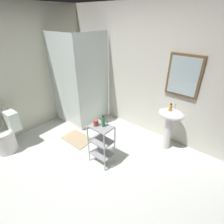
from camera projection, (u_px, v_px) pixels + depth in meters
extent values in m
cube|color=silver|center=(79.00, 174.00, 2.80)|extent=(4.20, 4.20, 0.02)
cube|color=silver|center=(143.00, 73.00, 3.43)|extent=(4.20, 0.10, 2.50)
cube|color=brown|center=(184.00, 76.00, 2.88)|extent=(0.56, 0.03, 0.72)
cube|color=silver|center=(183.00, 76.00, 2.87)|extent=(0.48, 0.01, 0.64)
cube|color=silver|center=(6.00, 77.00, 3.20)|extent=(0.10, 4.20, 2.50)
cube|color=white|center=(83.00, 115.00, 4.38)|extent=(0.90, 0.90, 0.10)
cube|color=silver|center=(63.00, 82.00, 3.58)|extent=(0.90, 0.02, 1.90)
cube|color=silver|center=(94.00, 81.00, 3.64)|extent=(0.02, 0.90, 1.90)
cylinder|color=silver|center=(78.00, 86.00, 3.34)|extent=(0.04, 0.04, 1.90)
cylinder|color=silver|center=(83.00, 113.00, 4.35)|extent=(0.08, 0.08, 0.00)
cylinder|color=white|center=(168.00, 133.00, 3.21)|extent=(0.15, 0.15, 0.68)
ellipsoid|color=white|center=(171.00, 114.00, 3.01)|extent=(0.46, 0.37, 0.13)
cylinder|color=silver|center=(175.00, 106.00, 3.04)|extent=(0.03, 0.03, 0.10)
cylinder|color=white|center=(5.00, 142.00, 3.19)|extent=(0.37, 0.37, 0.40)
torus|color=white|center=(2.00, 133.00, 3.09)|extent=(0.37, 0.37, 0.04)
cube|color=white|center=(11.00, 120.00, 3.15)|extent=(0.35, 0.17, 0.36)
cylinder|color=silver|center=(88.00, 144.00, 2.87)|extent=(0.02, 0.02, 0.74)
cylinder|color=silver|center=(104.00, 154.00, 2.68)|extent=(0.02, 0.02, 0.74)
cylinder|color=silver|center=(99.00, 137.00, 3.05)|extent=(0.02, 0.02, 0.74)
cylinder|color=silver|center=(115.00, 145.00, 2.85)|extent=(0.02, 0.02, 0.74)
cube|color=#99999E|center=(102.00, 153.00, 2.96)|extent=(0.36, 0.26, 0.02)
cube|color=#99999E|center=(101.00, 141.00, 2.82)|extent=(0.36, 0.26, 0.02)
cube|color=#99999E|center=(101.00, 127.00, 2.69)|extent=(0.36, 0.26, 0.02)
cylinder|color=gold|center=(170.00, 108.00, 2.95)|extent=(0.05, 0.05, 0.11)
cylinder|color=black|center=(171.00, 104.00, 2.92)|extent=(0.03, 0.03, 0.03)
cylinder|color=#349457|center=(103.00, 122.00, 2.65)|extent=(0.06, 0.06, 0.16)
cylinder|color=black|center=(103.00, 116.00, 2.60)|extent=(0.03, 0.03, 0.03)
cylinder|color=#B24742|center=(96.00, 123.00, 2.68)|extent=(0.08, 0.08, 0.10)
cube|color=tan|center=(77.00, 139.00, 3.58)|extent=(0.60, 0.40, 0.02)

